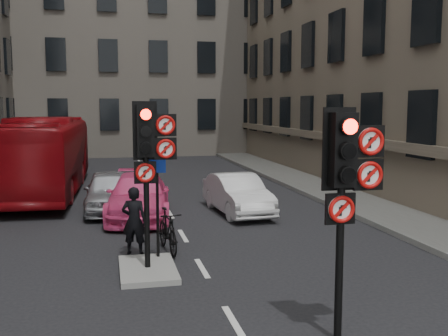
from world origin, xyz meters
name	(u,v)px	position (x,y,z in m)	size (l,w,h in m)	color
pavement_right	(355,199)	(7.20, 12.00, 0.08)	(3.00, 50.00, 0.16)	gray
centre_island	(148,269)	(-1.20, 5.00, 0.06)	(1.20, 2.00, 0.12)	gray
building_far	(130,27)	(0.00, 38.00, 10.00)	(30.00, 14.00, 20.00)	#655D55
signal_near	(347,174)	(1.49, 0.99, 2.58)	(0.91, 0.40, 3.58)	black
signal_far	(150,148)	(-1.11, 4.99, 2.70)	(0.91, 0.40, 3.58)	black
car_silver	(109,191)	(-1.96, 11.92, 0.70)	(1.65, 4.10, 1.40)	#AAADB2
car_white	(238,194)	(2.23, 10.69, 0.66)	(1.39, 3.99, 1.31)	silver
car_pink	(139,196)	(-1.04, 10.76, 0.69)	(1.94, 4.77, 1.38)	#E94484
bus_red	(46,155)	(-4.50, 16.46, 1.57)	(2.64, 11.30, 3.15)	maroon
motorcycle	(168,231)	(-0.59, 6.50, 0.53)	(0.50, 1.78, 1.07)	black
motorcyclist	(134,221)	(-1.40, 6.48, 0.83)	(0.61, 0.40, 1.66)	black
info_sign	(157,194)	(-0.90, 5.73, 1.59)	(0.39, 0.13, 2.28)	black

